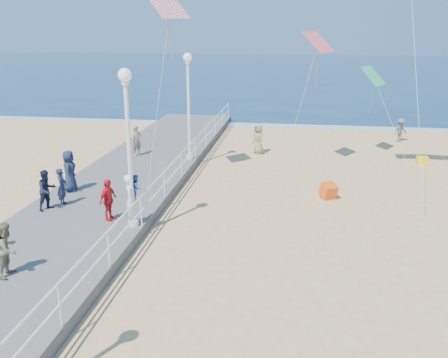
# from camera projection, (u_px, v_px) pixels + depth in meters

# --- Properties ---
(ground) EXTENTS (160.00, 160.00, 0.00)m
(ground) POSITION_uv_depth(u_px,v_px,m) (289.00, 246.00, 16.50)
(ground) COLOR #E8BB79
(ground) RESTS_ON ground
(ocean) EXTENTS (160.00, 90.00, 0.05)m
(ocean) POSITION_uv_depth(u_px,v_px,m) (300.00, 71.00, 77.87)
(ocean) COLOR #0D2B4F
(ocean) RESTS_ON ground
(surf_line) EXTENTS (160.00, 1.20, 0.04)m
(surf_line) POSITION_uv_depth(u_px,v_px,m) (297.00, 126.00, 35.85)
(surf_line) COLOR silver
(surf_line) RESTS_ON ground
(boardwalk) EXTENTS (5.00, 44.00, 0.40)m
(boardwalk) POSITION_uv_depth(u_px,v_px,m) (75.00, 227.00, 17.52)
(boardwalk) COLOR slate
(boardwalk) RESTS_ON ground
(railing) EXTENTS (0.05, 42.00, 0.55)m
(railing) POSITION_uv_depth(u_px,v_px,m) (141.00, 203.00, 16.85)
(railing) COLOR white
(railing) RESTS_ON boardwalk
(lamp_post_mid) EXTENTS (0.44, 0.44, 5.32)m
(lamp_post_mid) POSITION_uv_depth(u_px,v_px,m) (128.00, 133.00, 16.18)
(lamp_post_mid) COLOR white
(lamp_post_mid) RESTS_ON boardwalk
(lamp_post_far) EXTENTS (0.44, 0.44, 5.32)m
(lamp_post_far) POSITION_uv_depth(u_px,v_px,m) (188.00, 95.00, 24.68)
(lamp_post_far) COLOR white
(lamp_post_far) RESTS_ON boardwalk
(woman_holding_toddler) EXTENTS (0.53, 0.72, 1.80)m
(woman_holding_toddler) POSITION_uv_depth(u_px,v_px,m) (131.00, 200.00, 16.96)
(woman_holding_toddler) COLOR white
(woman_holding_toddler) RESTS_ON boardwalk
(toddler_held) EXTENTS (0.41, 0.49, 0.91)m
(toddler_held) POSITION_uv_depth(u_px,v_px,m) (136.00, 188.00, 16.96)
(toddler_held) COLOR #2F50B0
(toddler_held) RESTS_ON boardwalk
(spectator_0) EXTENTS (0.44, 0.58, 1.45)m
(spectator_0) POSITION_uv_depth(u_px,v_px,m) (62.00, 187.00, 18.91)
(spectator_0) COLOR #1B223D
(spectator_0) RESTS_ON boardwalk
(spectator_1) EXTENTS (0.62, 0.78, 1.55)m
(spectator_1) POSITION_uv_depth(u_px,v_px,m) (8.00, 249.00, 13.57)
(spectator_1) COLOR #807658
(spectator_1) RESTS_ON boardwalk
(spectator_3) EXTENTS (0.58, 0.94, 1.49)m
(spectator_3) POSITION_uv_depth(u_px,v_px,m) (108.00, 200.00, 17.44)
(spectator_3) COLOR red
(spectator_3) RESTS_ON boardwalk
(spectator_4) EXTENTS (0.75, 0.96, 1.73)m
(spectator_4) POSITION_uv_depth(u_px,v_px,m) (69.00, 171.00, 20.48)
(spectator_4) COLOR #1C263E
(spectator_4) RESTS_ON boardwalk
(spectator_6) EXTENTS (0.65, 0.70, 1.60)m
(spectator_6) POSITION_uv_depth(u_px,v_px,m) (137.00, 141.00, 26.09)
(spectator_6) COLOR gray
(spectator_6) RESTS_ON boardwalk
(spectator_7) EXTENTS (0.86, 0.93, 1.52)m
(spectator_7) POSITION_uv_depth(u_px,v_px,m) (47.00, 190.00, 18.44)
(spectator_7) COLOR #161C31
(spectator_7) RESTS_ON boardwalk
(beach_walker_a) EXTENTS (1.09, 1.00, 1.47)m
(beach_walker_a) POSITION_uv_depth(u_px,v_px,m) (401.00, 130.00, 30.98)
(beach_walker_a) COLOR slate
(beach_walker_a) RESTS_ON ground
(beach_walker_c) EXTENTS (0.93, 0.98, 1.68)m
(beach_walker_c) POSITION_uv_depth(u_px,v_px,m) (258.00, 139.00, 28.12)
(beach_walker_c) COLOR gray
(beach_walker_c) RESTS_ON ground
(box_kite) EXTENTS (0.82, 0.89, 0.74)m
(box_kite) POSITION_uv_depth(u_px,v_px,m) (328.00, 192.00, 20.87)
(box_kite) COLOR red
(box_kite) RESTS_ON ground
(beach_chair_left) EXTENTS (0.55, 0.55, 0.40)m
(beach_chair_left) POSITION_uv_depth(u_px,v_px,m) (422.00, 161.00, 26.11)
(beach_chair_left) COLOR yellow
(beach_chair_left) RESTS_ON ground
(kite_diamond_pink) EXTENTS (1.63, 1.74, 0.95)m
(kite_diamond_pink) POSITION_uv_depth(u_px,v_px,m) (318.00, 42.00, 23.56)
(kite_diamond_pink) COLOR #F1596A
(kite_diamond_green) EXTENTS (1.51, 1.66, 0.97)m
(kite_diamond_green) POSITION_uv_depth(u_px,v_px,m) (373.00, 76.00, 26.47)
(kite_diamond_green) COLOR #2AC475
(kite_diamond_redwhite) EXTENTS (1.78, 1.78, 0.81)m
(kite_diamond_redwhite) POSITION_uv_depth(u_px,v_px,m) (170.00, 9.00, 21.07)
(kite_diamond_redwhite) COLOR red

